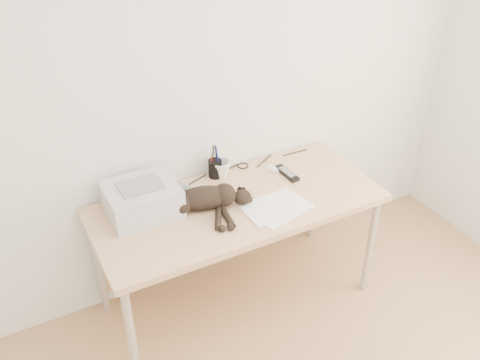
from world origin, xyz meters
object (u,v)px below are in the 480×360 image
cat (200,200)px  printer (142,199)px  desk (231,213)px  pen_cup (215,168)px  mouse (273,167)px  mug (221,169)px

cat → printer: bearing=171.9°
desk → printer: bearing=172.4°
pen_cup → mouse: 0.36m
desk → printer: (-0.49, 0.07, 0.22)m
printer → mug: 0.54m
printer → cat: printer is taller
cat → mug: bearing=60.6°
mug → pen_cup: bearing=156.4°
pen_cup → mouse: bearing=-14.7°
cat → mug: (0.24, 0.25, -0.01)m
desk → mug: 0.27m
mouse → mug: bearing=143.1°
cat → pen_cup: 0.34m
cat → mug: cat is taller
cat → pen_cup: size_ratio=2.96×
mug → pen_cup: size_ratio=0.54×
desk → cat: size_ratio=2.65×
printer → mouse: printer is taller
printer → pen_cup: 0.51m
printer → pen_cup: size_ratio=1.81×
mug → cat: bearing=-134.8°
pen_cup → cat: bearing=-129.0°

